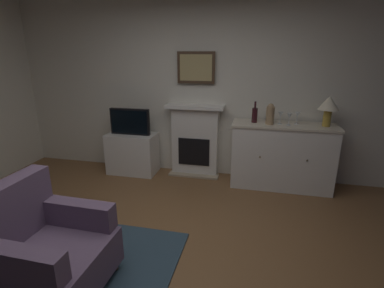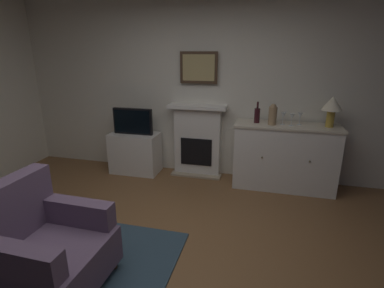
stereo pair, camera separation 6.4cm
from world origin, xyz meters
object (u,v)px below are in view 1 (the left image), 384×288
Objects in this scene: wine_glass_center at (289,116)px; tv_set at (130,122)px; framed_picture at (196,68)px; tv_cabinet at (133,153)px; wine_glass_left at (281,115)px; wine_glass_right at (297,115)px; table_lamp at (329,105)px; fireplace_unit at (195,140)px; wine_bottle at (255,115)px; vase_decorative at (270,114)px; sideboard_cabinet at (282,156)px; armchair at (45,250)px.

wine_glass_center is 0.27× the size of tv_set.
framed_picture is 0.73× the size of tv_cabinet.
wine_glass_right is at bearing 11.57° from wine_glass_left.
table_lamp reaches higher than wine_glass_right.
wine_glass_right is (0.22, 0.05, 0.00)m from wine_glass_left.
fireplace_unit is 1.03m from tv_set.
tv_set is (-2.77, -0.01, -0.36)m from table_lamp.
table_lamp is (1.80, -0.22, -0.43)m from framed_picture.
framed_picture reaches higher than wine_bottle.
table_lamp is at bearing -0.31° from tv_cabinet.
wine_glass_left is 0.22× the size of tv_cabinet.
framed_picture is 1.86m from table_lamp.
vase_decorative is at bearing -14.21° from framed_picture.
framed_picture is 3.33× the size of wine_glass_center.
sideboard_cabinet is 1.51× the size of armchair.
wine_glass_right is (1.43, -0.15, 0.49)m from fireplace_unit.
wine_glass_center is at bearing -1.64° from tv_cabinet.
wine_glass_right is 0.22× the size of tv_cabinet.
wine_glass_left is at bearing -178.74° from table_lamp.
framed_picture is 3.33× the size of wine_glass_right.
fireplace_unit is 1.02m from tv_cabinet.
vase_decorative is 3.00m from armchair.
wine_bottle is at bearing -0.11° from tv_cabinet.
tv_cabinet is (-0.97, -0.21, -1.31)m from framed_picture.
wine_glass_right is (0.11, 0.08, 0.00)m from wine_glass_center.
fireplace_unit is 6.67× the size of wine_glass_right.
framed_picture reaches higher than fireplace_unit.
vase_decorative is at bearing 54.05° from armchair.
wine_bottle reaches higher than sideboard_cabinet.
tv_cabinet is at bearing 179.89° from wine_bottle.
sideboard_cabinet is 1.85× the size of tv_cabinet.
fireplace_unit reaches higher than tv_set.
tv_cabinet is 0.82× the size of armchair.
vase_decorative is (-0.72, -0.05, -0.14)m from table_lamp.
tv_cabinet is at bearing 178.36° from wine_glass_center.
wine_bottle is 1.03× the size of vase_decorative.
sideboard_cabinet is 3.08m from armchair.
vase_decorative is (-0.14, -0.04, 0.02)m from wine_glass_left.
wine_bottle is at bearing -13.59° from framed_picture.
vase_decorative reaches higher than tv_cabinet.
table_lamp reaches higher than tv_cabinet.
wine_glass_left is at bearing -4.11° from wine_bottle.
sideboard_cabinet reaches higher than tv_cabinet.
armchair is (-1.96, -2.36, -0.66)m from wine_glass_center.
framed_picture is 1.37m from wine_glass_left.
framed_picture reaches higher than sideboard_cabinet.
sideboard_cabinet is 0.90m from table_lamp.
framed_picture reaches higher than vase_decorative.
fireplace_unit is 1.20× the size of armchair.
fireplace_unit is 1.32m from wine_glass_left.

